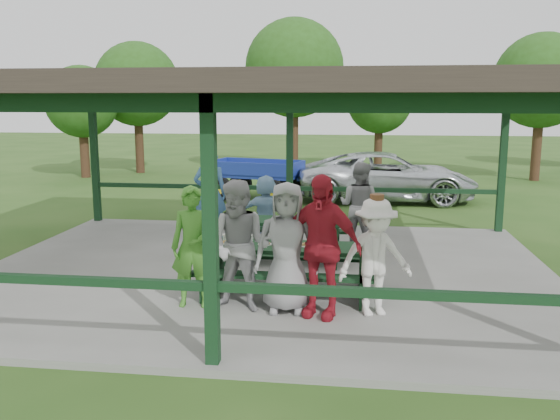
# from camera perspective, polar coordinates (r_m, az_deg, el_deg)

# --- Properties ---
(ground) EXTENTS (90.00, 90.00, 0.00)m
(ground) POSITION_cam_1_polar(r_m,az_deg,el_deg) (10.51, -1.46, -6.27)
(ground) COLOR #284C18
(ground) RESTS_ON ground
(concrete_slab) EXTENTS (10.00, 8.00, 0.10)m
(concrete_slab) POSITION_cam_1_polar(r_m,az_deg,el_deg) (10.49, -1.46, -6.01)
(concrete_slab) COLOR slate
(concrete_slab) RESTS_ON ground
(pavilion_structure) EXTENTS (10.60, 8.60, 3.24)m
(pavilion_structure) POSITION_cam_1_polar(r_m,az_deg,el_deg) (10.07, -1.54, 11.27)
(pavilion_structure) COLOR black
(pavilion_structure) RESTS_ON concrete_slab
(picnic_table_near) EXTENTS (2.67, 1.39, 0.75)m
(picnic_table_near) POSITION_cam_1_polar(r_m,az_deg,el_deg) (9.14, 0.55, -5.07)
(picnic_table_near) COLOR black
(picnic_table_near) RESTS_ON concrete_slab
(picnic_table_far) EXTENTS (2.36, 1.39, 0.75)m
(picnic_table_far) POSITION_cam_1_polar(r_m,az_deg,el_deg) (11.10, 0.33, -2.33)
(picnic_table_far) COLOR black
(picnic_table_far) RESTS_ON concrete_slab
(table_setting) EXTENTS (2.31, 0.45, 0.10)m
(table_setting) POSITION_cam_1_polar(r_m,az_deg,el_deg) (9.09, 0.88, -3.16)
(table_setting) COLOR white
(table_setting) RESTS_ON picnic_table_near
(contestant_green) EXTENTS (0.69, 0.50, 1.75)m
(contestant_green) POSITION_cam_1_polar(r_m,az_deg,el_deg) (8.55, -8.34, -3.53)
(contestant_green) COLOR #418928
(contestant_green) RESTS_ON concrete_slab
(contestant_grey_left) EXTENTS (1.01, 0.85, 1.86)m
(contestant_grey_left) POSITION_cam_1_polar(r_m,az_deg,el_deg) (8.29, -3.86, -3.49)
(contestant_grey_left) COLOR #9A9A9C
(contestant_grey_left) RESTS_ON concrete_slab
(contestant_grey_mid) EXTENTS (0.94, 0.65, 1.83)m
(contestant_grey_mid) POSITION_cam_1_polar(r_m,az_deg,el_deg) (8.24, 0.64, -3.63)
(contestant_grey_mid) COLOR gray
(contestant_grey_mid) RESTS_ON concrete_slab
(contestant_red) EXTENTS (1.24, 0.80, 1.97)m
(contestant_red) POSITION_cam_1_polar(r_m,az_deg,el_deg) (8.06, 3.91, -3.48)
(contestant_red) COLOR #AB1C2A
(contestant_red) RESTS_ON concrete_slab
(contestant_white_fedora) EXTENTS (1.20, 0.93, 1.69)m
(contestant_white_fedora) POSITION_cam_1_polar(r_m,az_deg,el_deg) (8.23, 9.15, -4.48)
(contestant_white_fedora) COLOR white
(contestant_white_fedora) RESTS_ON concrete_slab
(spectator_lblue) EXTENTS (1.42, 0.84, 1.46)m
(spectator_lblue) POSITION_cam_1_polar(r_m,az_deg,el_deg) (12.06, -1.38, -0.04)
(spectator_lblue) COLOR #86AFCF
(spectator_lblue) RESTS_ON concrete_slab
(spectator_blue) EXTENTS (0.78, 0.58, 1.94)m
(spectator_blue) POSITION_cam_1_polar(r_m,az_deg,el_deg) (12.76, -6.72, 1.56)
(spectator_blue) COLOR #3A6698
(spectator_blue) RESTS_ON concrete_slab
(spectator_grey) EXTENTS (1.04, 0.94, 1.75)m
(spectator_grey) POSITION_cam_1_polar(r_m,az_deg,el_deg) (11.89, 7.64, 0.43)
(spectator_grey) COLOR gray
(spectator_grey) RESTS_ON concrete_slab
(pickup_truck) EXTENTS (5.44, 2.63, 1.49)m
(pickup_truck) POSITION_cam_1_polar(r_m,az_deg,el_deg) (18.44, 10.28, 3.18)
(pickup_truck) COLOR silver
(pickup_truck) RESTS_ON ground
(farm_trailer) EXTENTS (3.77, 2.17, 1.31)m
(farm_trailer) POSITION_cam_1_polar(r_m,az_deg,el_deg) (18.46, -2.28, 3.03)
(farm_trailer) COLOR navy
(farm_trailer) RESTS_ON ground
(tree_far_left) EXTENTS (3.51, 3.51, 5.48)m
(tree_far_left) POSITION_cam_1_polar(r_m,az_deg,el_deg) (26.03, -13.61, 11.65)
(tree_far_left) COLOR #332014
(tree_far_left) RESTS_ON ground
(tree_left) EXTENTS (4.14, 4.14, 6.47)m
(tree_left) POSITION_cam_1_polar(r_m,az_deg,el_deg) (25.60, 1.40, 13.47)
(tree_left) COLOR #332014
(tree_left) RESTS_ON ground
(tree_mid) EXTENTS (2.85, 2.85, 4.46)m
(tree_mid) POSITION_cam_1_polar(r_m,az_deg,el_deg) (26.90, 9.56, 10.25)
(tree_mid) COLOR #332014
(tree_mid) RESTS_ON ground
(tree_right) EXTENTS (3.56, 3.56, 5.57)m
(tree_right) POSITION_cam_1_polar(r_m,az_deg,el_deg) (24.80, 23.88, 11.28)
(tree_right) COLOR #332014
(tree_right) RESTS_ON ground
(tree_edge_left) EXTENTS (2.83, 2.83, 4.43)m
(tree_edge_left) POSITION_cam_1_polar(r_m,az_deg,el_deg) (24.96, -18.55, 9.81)
(tree_edge_left) COLOR #332014
(tree_edge_left) RESTS_ON ground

